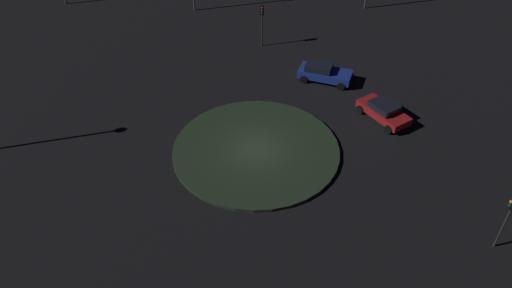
# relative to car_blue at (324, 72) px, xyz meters

# --- Properties ---
(ground_plane) EXTENTS (118.05, 118.05, 0.00)m
(ground_plane) POSITION_rel_car_blue_xyz_m (-10.67, 1.42, -0.77)
(ground_plane) COLOR black
(roundabout_island) EXTENTS (11.67, 11.67, 0.23)m
(roundabout_island) POSITION_rel_car_blue_xyz_m (-10.67, 1.42, -0.65)
(roundabout_island) COLOR #263823
(roundabout_island) RESTS_ON ground_plane
(car_blue) EXTENTS (2.31, 4.47, 1.48)m
(car_blue) POSITION_rel_car_blue_xyz_m (0.00, 0.00, 0.00)
(car_blue) COLOR #1E38A5
(car_blue) RESTS_ON ground_plane
(car_red) EXTENTS (3.72, 4.44, 1.39)m
(car_red) POSITION_rel_car_blue_xyz_m (-3.33, -5.79, -0.04)
(car_red) COLOR red
(car_red) RESTS_ON ground_plane
(traffic_light_south) EXTENTS (0.33, 0.37, 4.02)m
(traffic_light_south) POSITION_rel_car_blue_xyz_m (-12.76, -14.42, 2.09)
(traffic_light_south) COLOR #2D2D2D
(traffic_light_south) RESTS_ON ground_plane
(traffic_light_east) EXTENTS (0.39, 0.36, 4.00)m
(traffic_light_east) POSITION_rel_car_blue_xyz_m (3.35, 7.05, 2.08)
(traffic_light_east) COLOR #2D2D2D
(traffic_light_east) RESTS_ON ground_plane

